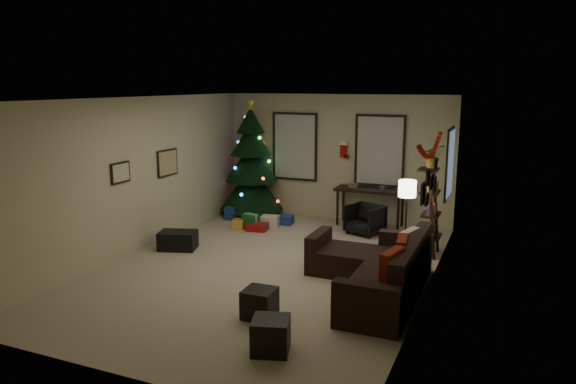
% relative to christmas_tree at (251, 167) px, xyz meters
% --- Properties ---
extents(floor, '(7.00, 7.00, 0.00)m').
position_rel_christmas_tree_xyz_m(floor, '(1.85, -3.10, -1.09)').
color(floor, tan).
rests_on(floor, ground).
extents(ceiling, '(7.00, 7.00, 0.00)m').
position_rel_christmas_tree_xyz_m(ceiling, '(1.85, -3.10, 1.61)').
color(ceiling, white).
rests_on(ceiling, floor).
extents(wall_back, '(5.00, 0.00, 5.00)m').
position_rel_christmas_tree_xyz_m(wall_back, '(1.85, 0.40, 0.26)').
color(wall_back, beige).
rests_on(wall_back, floor).
extents(wall_front, '(5.00, 0.00, 5.00)m').
position_rel_christmas_tree_xyz_m(wall_front, '(1.85, -6.60, 0.26)').
color(wall_front, beige).
rests_on(wall_front, floor).
extents(wall_left, '(0.00, 7.00, 7.00)m').
position_rel_christmas_tree_xyz_m(wall_left, '(-0.65, -3.10, 0.26)').
color(wall_left, beige).
rests_on(wall_left, floor).
extents(wall_right, '(0.00, 7.00, 7.00)m').
position_rel_christmas_tree_xyz_m(wall_right, '(4.35, -3.10, 0.26)').
color(wall_right, beige).
rests_on(wall_right, floor).
extents(window_back_left, '(1.05, 0.06, 1.50)m').
position_rel_christmas_tree_xyz_m(window_back_left, '(0.90, 0.37, 0.46)').
color(window_back_left, '#728CB2').
rests_on(window_back_left, wall_back).
extents(window_back_right, '(1.05, 0.06, 1.50)m').
position_rel_christmas_tree_xyz_m(window_back_right, '(2.80, 0.37, 0.46)').
color(window_back_right, '#728CB2').
rests_on(window_back_right, wall_back).
extents(window_right_wall, '(0.06, 0.90, 1.30)m').
position_rel_christmas_tree_xyz_m(window_right_wall, '(4.32, -0.55, 0.41)').
color(window_right_wall, '#728CB2').
rests_on(window_right_wall, wall_right).
extents(christmas_tree, '(1.42, 1.42, 2.64)m').
position_rel_christmas_tree_xyz_m(christmas_tree, '(0.00, 0.00, 0.00)').
color(christmas_tree, black).
rests_on(christmas_tree, floor).
extents(presents, '(1.50, 1.01, 0.30)m').
position_rel_christmas_tree_xyz_m(presents, '(0.52, -0.85, -0.98)').
color(presents, navy).
rests_on(presents, floor).
extents(sofa, '(1.78, 2.60, 0.84)m').
position_rel_christmas_tree_xyz_m(sofa, '(3.71, -3.30, -0.82)').
color(sofa, black).
rests_on(sofa, floor).
extents(pillow_red_a, '(0.23, 0.50, 0.49)m').
position_rel_christmas_tree_xyz_m(pillow_red_a, '(4.06, -4.14, -0.45)').
color(pillow_red_a, maroon).
rests_on(pillow_red_a, sofa).
extents(pillow_red_b, '(0.19, 0.50, 0.48)m').
position_rel_christmas_tree_xyz_m(pillow_red_b, '(4.06, -3.52, -0.45)').
color(pillow_red_b, maroon).
rests_on(pillow_red_b, sofa).
extents(pillow_cream, '(0.23, 0.45, 0.43)m').
position_rel_christmas_tree_xyz_m(pillow_cream, '(4.06, -2.96, -0.46)').
color(pillow_cream, beige).
rests_on(pillow_cream, sofa).
extents(ottoman_near, '(0.40, 0.40, 0.37)m').
position_rel_christmas_tree_xyz_m(ottoman_near, '(2.53, -4.79, -0.91)').
color(ottoman_near, black).
rests_on(ottoman_near, floor).
extents(ottoman_far, '(0.51, 0.51, 0.38)m').
position_rel_christmas_tree_xyz_m(ottoman_far, '(3.04, -5.55, -0.90)').
color(ottoman_far, black).
rests_on(ottoman_far, floor).
extents(desk, '(1.45, 0.52, 0.78)m').
position_rel_christmas_tree_xyz_m(desk, '(2.69, 0.12, -0.40)').
color(desk, black).
rests_on(desk, floor).
extents(desk_chair, '(0.73, 0.70, 0.59)m').
position_rel_christmas_tree_xyz_m(desk_chair, '(2.76, -0.53, -0.80)').
color(desk_chair, black).
rests_on(desk_chair, floor).
extents(bookshelf, '(0.30, 0.51, 1.74)m').
position_rel_christmas_tree_xyz_m(bookshelf, '(4.15, -1.39, -0.25)').
color(bookshelf, black).
rests_on(bookshelf, floor).
extents(potted_plant, '(0.57, 0.54, 0.50)m').
position_rel_christmas_tree_xyz_m(potted_plant, '(4.15, -1.60, 0.72)').
color(potted_plant, '#4C4C4C').
rests_on(potted_plant, bookshelf).
extents(floor_lamp, '(0.29, 0.29, 1.37)m').
position_rel_christmas_tree_xyz_m(floor_lamp, '(3.80, -1.86, 0.05)').
color(floor_lamp, black).
rests_on(floor_lamp, floor).
extents(art_map, '(0.04, 0.60, 0.50)m').
position_rel_christmas_tree_xyz_m(art_map, '(-0.63, -2.23, 0.36)').
color(art_map, black).
rests_on(art_map, wall_left).
extents(art_abstract, '(0.04, 0.45, 0.35)m').
position_rel_christmas_tree_xyz_m(art_abstract, '(-0.63, -3.55, 0.38)').
color(art_abstract, black).
rests_on(art_abstract, wall_left).
extents(gallery, '(0.03, 1.25, 0.54)m').
position_rel_christmas_tree_xyz_m(gallery, '(4.33, -3.17, 0.48)').
color(gallery, black).
rests_on(gallery, wall_right).
extents(garland, '(0.08, 1.90, 0.30)m').
position_rel_christmas_tree_xyz_m(garland, '(4.30, -3.04, 0.98)').
color(garland, '#A5140C').
rests_on(garland, wall_right).
extents(stocking_left, '(0.20, 0.05, 0.36)m').
position_rel_christmas_tree_xyz_m(stocking_left, '(1.71, 0.51, 0.33)').
color(stocking_left, '#990F0C').
rests_on(stocking_left, wall_back).
extents(stocking_right, '(0.20, 0.05, 0.36)m').
position_rel_christmas_tree_xyz_m(stocking_right, '(2.04, 0.33, 0.46)').
color(stocking_right, '#990F0C').
rests_on(stocking_right, wall_back).
extents(storage_bin, '(0.75, 0.61, 0.32)m').
position_rel_christmas_tree_xyz_m(storage_bin, '(-0.06, -2.81, -0.93)').
color(storage_bin, black).
rests_on(storage_bin, floor).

